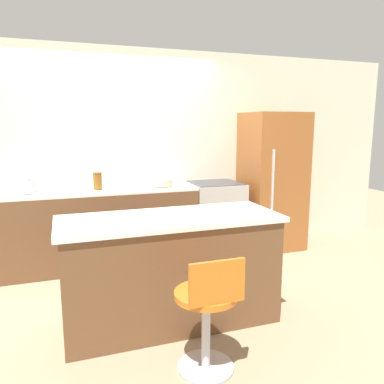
{
  "coord_description": "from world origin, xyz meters",
  "views": [
    {
      "loc": [
        -0.67,
        -4.09,
        1.66
      ],
      "look_at": [
        0.59,
        -0.44,
        0.97
      ],
      "focal_mm": 35.0,
      "sensor_mm": 36.0,
      "label": 1
    }
  ],
  "objects_px": {
    "refrigerator": "(272,181)",
    "kettle": "(28,185)",
    "stool_chair": "(208,315)",
    "mixing_bowl": "(162,182)",
    "oven_range": "(215,217)"
  },
  "relations": [
    {
      "from": "oven_range",
      "to": "kettle",
      "type": "xyz_separation_m",
      "value": [
        -2.22,
        -0.04,
        0.55
      ]
    },
    {
      "from": "oven_range",
      "to": "stool_chair",
      "type": "xyz_separation_m",
      "value": [
        -1.0,
        -2.28,
        -0.05
      ]
    },
    {
      "from": "oven_range",
      "to": "stool_chair",
      "type": "distance_m",
      "value": 2.49
    },
    {
      "from": "oven_range",
      "to": "refrigerator",
      "type": "height_order",
      "value": "refrigerator"
    },
    {
      "from": "refrigerator",
      "to": "oven_range",
      "type": "bearing_deg",
      "value": 177.52
    },
    {
      "from": "mixing_bowl",
      "to": "stool_chair",
      "type": "bearing_deg",
      "value": -97.08
    },
    {
      "from": "oven_range",
      "to": "stool_chair",
      "type": "relative_size",
      "value": 1.1
    },
    {
      "from": "refrigerator",
      "to": "kettle",
      "type": "xyz_separation_m",
      "value": [
        -3.04,
        -0.0,
        0.1
      ]
    },
    {
      "from": "refrigerator",
      "to": "kettle",
      "type": "height_order",
      "value": "refrigerator"
    },
    {
      "from": "stool_chair",
      "to": "mixing_bowl",
      "type": "height_order",
      "value": "mixing_bowl"
    },
    {
      "from": "kettle",
      "to": "mixing_bowl",
      "type": "relative_size",
      "value": 0.83
    },
    {
      "from": "refrigerator",
      "to": "stool_chair",
      "type": "bearing_deg",
      "value": -128.94
    },
    {
      "from": "mixing_bowl",
      "to": "refrigerator",
      "type": "bearing_deg",
      "value": 0.15
    },
    {
      "from": "stool_chair",
      "to": "mixing_bowl",
      "type": "distance_m",
      "value": 2.32
    },
    {
      "from": "oven_range",
      "to": "refrigerator",
      "type": "bearing_deg",
      "value": -2.48
    }
  ]
}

